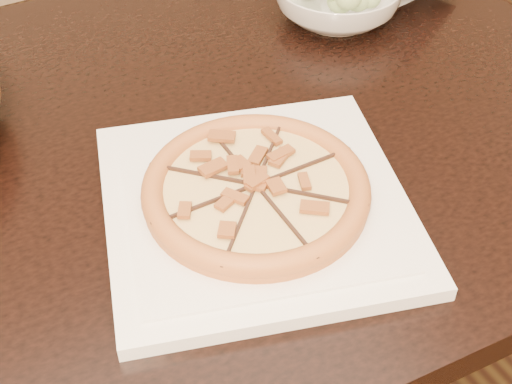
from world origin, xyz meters
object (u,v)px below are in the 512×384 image
Objects in this scene: dining_table at (143,211)px; salad_bowl at (337,1)px; plate at (256,205)px; pizza at (256,189)px.

salad_bowl is (0.39, 0.14, 0.14)m from dining_table.
plate is 0.02m from pizza.
plate reaches higher than dining_table.
salad_bowl reaches higher than dining_table.
pizza is (0.08, -0.17, 0.14)m from dining_table.
salad_bowl reaches higher than plate.
plate is 1.65× the size of pizza.
salad_bowl is at bearing 44.40° from plate.
dining_table is 0.22m from plate.
pizza is at bearing -135.60° from salad_bowl.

